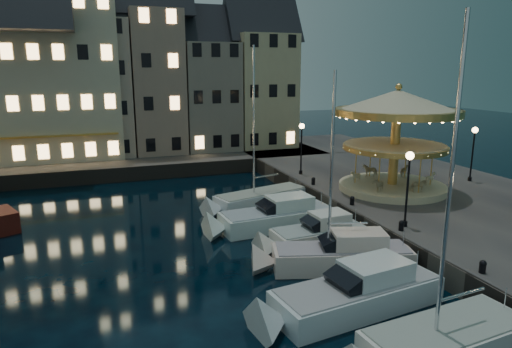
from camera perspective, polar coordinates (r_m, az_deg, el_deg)
name	(u,v)px	position (r m, az deg, el deg)	size (l,w,h in m)	color
ground	(291,275)	(22.71, 4.46, -12.46)	(160.00, 160.00, 0.00)	black
quay_east	(440,201)	(34.58, 21.98, -3.20)	(16.00, 56.00, 1.30)	#474442
quay_north	(103,163)	(47.57, -18.58, 1.33)	(44.00, 12.00, 1.30)	#474442
quaywall_e	(339,213)	(30.02, 10.36, -4.84)	(0.15, 44.00, 1.30)	#47423A
quaywall_n	(129,174)	(41.77, -15.65, -0.04)	(48.00, 0.15, 1.30)	#47423A
streetlamp_b	(408,178)	(25.79, 18.49, -0.51)	(0.44, 0.44, 4.17)	black
streetlamp_c	(301,141)	(37.13, 5.70, 4.09)	(0.44, 0.44, 4.17)	black
streetlamp_d	(473,146)	(38.35, 25.52, 3.16)	(0.44, 0.44, 4.17)	black
bollard_a	(483,266)	(21.91, 26.48, -10.27)	(0.30, 0.30, 0.57)	black
bollard_b	(401,225)	(25.71, 17.72, -6.10)	(0.30, 0.30, 0.57)	black
bollard_c	(352,200)	(29.63, 11.93, -3.23)	(0.30, 0.30, 0.57)	black
bollard_d	(313,181)	(34.26, 7.18, -0.83)	(0.30, 0.30, 0.57)	black
townhouse_nb	(29,84)	(49.03, -26.47, 9.99)	(6.16, 8.00, 13.80)	slate
townhouse_nc	(96,79)	(48.70, -19.33, 11.18)	(6.82, 8.00, 14.80)	tan
townhouse_nd	(155,73)	(49.08, -12.52, 12.19)	(5.50, 8.00, 15.80)	gray
townhouse_ne	(207,87)	(50.10, -6.13, 10.72)	(6.16, 8.00, 12.80)	gray
townhouse_nf	(260,82)	(51.82, 0.50, 11.42)	(6.82, 8.00, 13.80)	tan
hotel_corner	(28,68)	(49.00, -26.59, 11.74)	(17.60, 9.00, 16.80)	beige
motorboat_a	(435,346)	(17.71, 21.50, -19.35)	(7.30, 3.01, 12.08)	silver
motorboat_b	(350,297)	(19.73, 11.64, -14.78)	(8.45, 3.44, 2.15)	silver
motorboat_c	(334,256)	(23.28, 9.67, -10.13)	(7.84, 3.99, 10.45)	beige
motorboat_d	(312,237)	(25.70, 7.06, -7.86)	(6.38, 2.34, 2.15)	silver
motorboat_e	(271,218)	(28.59, 1.92, -5.56)	(8.25, 2.91, 2.15)	silver
motorboat_f	(255,201)	(32.70, -0.09, -3.35)	(8.09, 4.01, 10.77)	silver
carousel	(397,121)	(33.09, 17.17, 6.35)	(8.55, 8.55, 7.48)	#C7BA93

